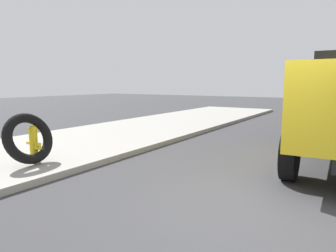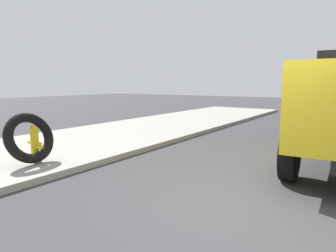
% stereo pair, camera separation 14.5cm
% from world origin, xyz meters
% --- Properties ---
extents(ground_plane, '(80.00, 80.00, 0.00)m').
position_xyz_m(ground_plane, '(0.00, 0.00, 0.00)').
color(ground_plane, '#38383A').
extents(sidewalk_curb, '(36.00, 5.00, 0.15)m').
position_xyz_m(sidewalk_curb, '(0.00, 6.50, 0.07)').
color(sidewalk_curb, '#99968E').
rests_on(sidewalk_curb, ground).
extents(fire_hydrant, '(0.21, 0.48, 0.88)m').
position_xyz_m(fire_hydrant, '(-0.12, 5.22, 0.62)').
color(fire_hydrant, yellow).
rests_on(fire_hydrant, sidewalk_curb).
extents(loose_tire, '(1.23, 0.67, 1.22)m').
position_xyz_m(loose_tire, '(-0.30, 5.12, 0.76)').
color(loose_tire, black).
rests_on(loose_tire, sidewalk_curb).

